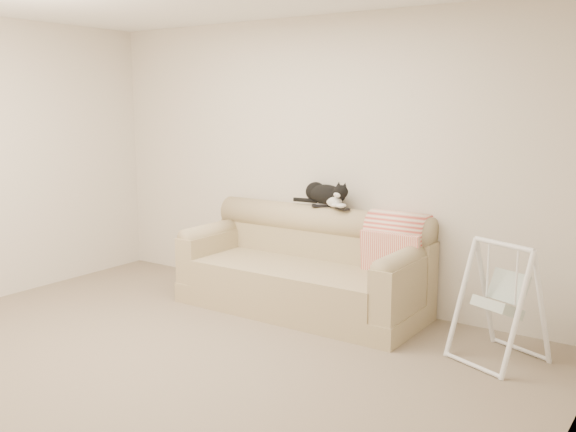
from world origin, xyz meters
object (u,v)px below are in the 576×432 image
object	(u,v)px
remote_b	(342,208)
tuxedo_cat	(326,194)
sofa	(305,270)
remote_a	(322,205)
baby_swing	(501,301)

from	to	relation	value
remote_b	tuxedo_cat	size ratio (longest dim) A/B	0.29
sofa	remote_a	distance (m)	0.60
sofa	tuxedo_cat	world-z (taller)	tuxedo_cat
remote_a	tuxedo_cat	xyz separation A→B (m)	(0.03, 0.03, 0.10)
remote_b	tuxedo_cat	world-z (taller)	tuxedo_cat
sofa	baby_swing	xyz separation A→B (m)	(1.79, -0.20, 0.08)
sofa	tuxedo_cat	size ratio (longest dim) A/B	3.63
sofa	tuxedo_cat	bearing A→B (deg)	78.75
remote_b	baby_swing	xyz separation A→B (m)	(1.53, -0.40, -0.47)
tuxedo_cat	baby_swing	xyz separation A→B (m)	(1.74, -0.46, -0.58)
remote_b	baby_swing	distance (m)	1.65
remote_b	baby_swing	size ratio (longest dim) A/B	0.20
baby_swing	remote_b	bearing A→B (deg)	165.33
sofa	baby_swing	distance (m)	1.80
tuxedo_cat	baby_swing	size ratio (longest dim) A/B	0.69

